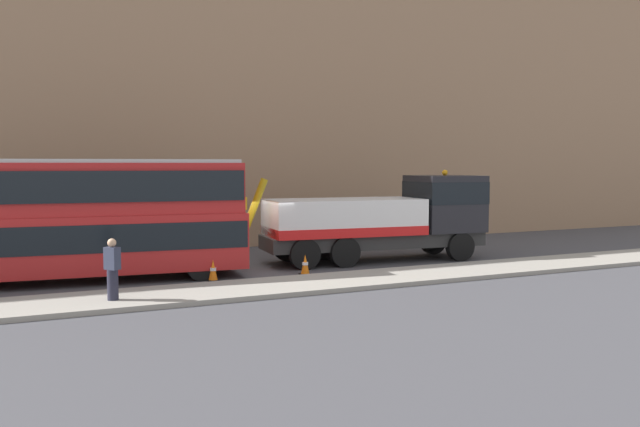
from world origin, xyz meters
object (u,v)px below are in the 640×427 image
object	(u,v)px
traffic_cone_near_bus	(213,271)
traffic_cone_midway	(305,265)
pedestrian_onlooker	(112,270)
recovery_tow_truck	(385,217)
double_decker_bus	(77,215)

from	to	relation	value
traffic_cone_near_bus	traffic_cone_midway	distance (m)	3.30
pedestrian_onlooker	recovery_tow_truck	bearing A→B (deg)	-16.65
traffic_cone_near_bus	traffic_cone_midway	bearing A→B (deg)	-2.73
double_decker_bus	pedestrian_onlooker	world-z (taller)	double_decker_bus
double_decker_bus	traffic_cone_near_bus	world-z (taller)	double_decker_bus
double_decker_bus	traffic_cone_midway	xyz separation A→B (m)	(7.39, -1.85, -1.89)
traffic_cone_midway	traffic_cone_near_bus	bearing A→B (deg)	177.27
pedestrian_onlooker	traffic_cone_near_bus	size ratio (longest dim) A/B	2.38
traffic_cone_near_bus	recovery_tow_truck	bearing A→B (deg)	12.21
recovery_tow_truck	pedestrian_onlooker	xyz separation A→B (m)	(-11.19, -4.20, -0.77)
double_decker_bus	pedestrian_onlooker	bearing A→B (deg)	-77.36
traffic_cone_near_bus	traffic_cone_midway	size ratio (longest dim) A/B	1.00
pedestrian_onlooker	traffic_cone_midway	world-z (taller)	pedestrian_onlooker
recovery_tow_truck	double_decker_bus	bearing A→B (deg)	-174.63
recovery_tow_truck	traffic_cone_near_bus	distance (m)	7.93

